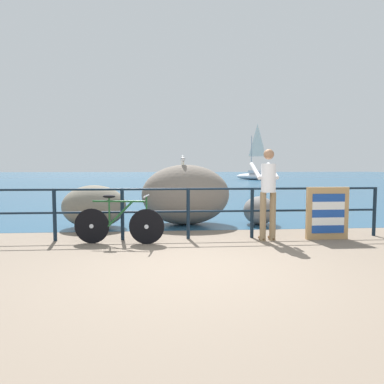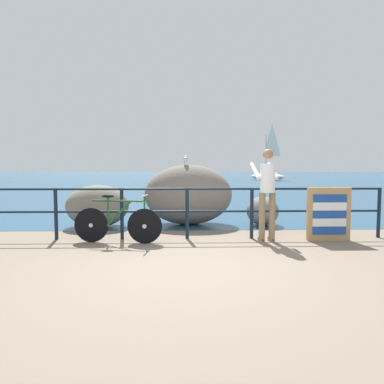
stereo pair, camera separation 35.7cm
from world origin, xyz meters
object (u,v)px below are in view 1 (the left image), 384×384
(bicycle, at_px, (119,223))
(seagull, at_px, (183,159))
(breakwater_boulder_left, at_px, (94,207))
(breakwater_boulder_main, at_px, (186,195))
(sailboat, at_px, (253,173))
(folded_deckchair_stack, at_px, (327,213))
(breakwater_boulder_right, at_px, (259,210))
(person_at_railing, at_px, (268,190))

(bicycle, bearing_deg, seagull, 65.07)
(breakwater_boulder_left, bearing_deg, breakwater_boulder_main, 8.04)
(breakwater_boulder_main, relative_size, sailboat, 0.35)
(sailboat, bearing_deg, folded_deckchair_stack, 126.66)
(bicycle, xyz_separation_m, breakwater_boulder_main, (1.37, 2.08, 0.36))
(seagull, bearing_deg, folded_deckchair_stack, -124.61)
(breakwater_boulder_main, distance_m, seagull, 0.89)
(bicycle, distance_m, breakwater_boulder_right, 3.74)
(breakwater_boulder_main, height_order, breakwater_boulder_left, breakwater_boulder_main)
(breakwater_boulder_left, bearing_deg, seagull, 7.03)
(breakwater_boulder_left, distance_m, breakwater_boulder_right, 4.03)
(bicycle, bearing_deg, person_at_railing, 9.04)
(folded_deckchair_stack, xyz_separation_m, breakwater_boulder_right, (-0.86, 1.83, -0.17))
(person_at_railing, distance_m, seagull, 2.58)
(bicycle, relative_size, breakwater_boulder_right, 1.85)
(breakwater_boulder_main, bearing_deg, person_at_railing, -53.60)
(breakwater_boulder_right, relative_size, seagull, 2.72)
(bicycle, bearing_deg, breakwater_boulder_left, 122.40)
(person_at_railing, height_order, breakwater_boulder_main, person_at_railing)
(bicycle, distance_m, seagull, 2.71)
(bicycle, height_order, breakwater_boulder_right, bicycle)
(person_at_railing, xyz_separation_m, breakwater_boulder_main, (-1.48, 2.01, -0.25))
(seagull, xyz_separation_m, sailboat, (9.35, 29.18, -0.92))
(breakwater_boulder_right, bearing_deg, person_at_railing, -100.87)
(bicycle, height_order, breakwater_boulder_main, breakwater_boulder_main)
(breakwater_boulder_main, bearing_deg, bicycle, -123.28)
(folded_deckchair_stack, bearing_deg, sailboat, 78.06)
(breakwater_boulder_main, xyz_separation_m, breakwater_boulder_right, (1.84, -0.15, -0.39))
(breakwater_boulder_left, relative_size, breakwater_boulder_right, 1.63)
(folded_deckchair_stack, height_order, seagull, seagull)
(breakwater_boulder_main, height_order, seagull, seagull)
(bicycle, relative_size, breakwater_boulder_left, 1.13)
(breakwater_boulder_main, xyz_separation_m, sailboat, (9.28, 29.13, -0.04))
(bicycle, xyz_separation_m, folded_deckchair_stack, (4.07, 0.10, 0.13))
(sailboat, bearing_deg, breakwater_boulder_right, 124.34)
(breakwater_boulder_main, relative_size, seagull, 6.51)
(bicycle, relative_size, breakwater_boulder_main, 0.77)
(breakwater_boulder_left, bearing_deg, sailboat, 68.72)
(breakwater_boulder_left, height_order, seagull, seagull)
(person_at_railing, relative_size, breakwater_boulder_right, 1.95)
(folded_deckchair_stack, relative_size, seagull, 3.10)
(breakwater_boulder_main, bearing_deg, folded_deckchair_stack, -36.29)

